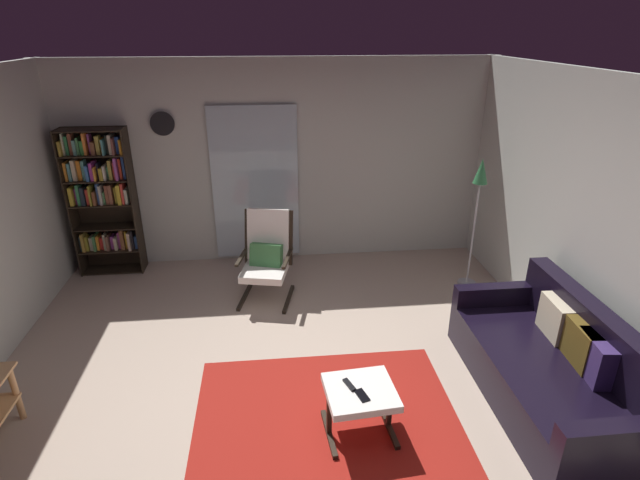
% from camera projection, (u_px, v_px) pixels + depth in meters
% --- Properties ---
extents(ground_plane, '(7.02, 7.02, 0.00)m').
position_uv_depth(ground_plane, '(290.00, 399.00, 4.23)').
color(ground_plane, '#B7A28E').
extents(wall_back, '(5.60, 0.06, 2.60)m').
position_uv_depth(wall_back, '(277.00, 164.00, 6.35)').
color(wall_back, beige).
rests_on(wall_back, ground).
extents(wall_right, '(0.06, 6.00, 2.60)m').
position_uv_depth(wall_right, '(623.00, 247.00, 3.96)').
color(wall_right, beige).
rests_on(wall_right, ground).
extents(glass_door_panel, '(1.10, 0.01, 2.00)m').
position_uv_depth(glass_door_panel, '(255.00, 185.00, 6.36)').
color(glass_door_panel, silver).
extents(area_rug, '(2.13, 1.66, 0.01)m').
position_uv_depth(area_rug, '(327.00, 419.00, 4.01)').
color(area_rug, maroon).
rests_on(area_rug, ground).
extents(bookshelf_near_tv, '(0.77, 0.30, 1.84)m').
position_uv_depth(bookshelf_near_tv, '(102.00, 195.00, 6.06)').
color(bookshelf_near_tv, black).
rests_on(bookshelf_near_tv, ground).
extents(leather_sofa, '(0.91, 1.98, 0.85)m').
position_uv_depth(leather_sofa, '(553.00, 369.00, 4.12)').
color(leather_sofa, black).
rests_on(leather_sofa, ground).
extents(lounge_armchair, '(0.69, 0.75, 1.02)m').
position_uv_depth(lounge_armchair, '(267.00, 254.00, 5.65)').
color(lounge_armchair, black).
rests_on(lounge_armchair, ground).
extents(ottoman, '(0.56, 0.52, 0.42)m').
position_uv_depth(ottoman, '(360.00, 397.00, 3.75)').
color(ottoman, white).
rests_on(ottoman, ground).
extents(tv_remote, '(0.09, 0.15, 0.02)m').
position_uv_depth(tv_remote, '(349.00, 385.00, 3.75)').
color(tv_remote, black).
rests_on(tv_remote, ottoman).
extents(cell_phone, '(0.11, 0.15, 0.01)m').
position_uv_depth(cell_phone, '(362.00, 395.00, 3.65)').
color(cell_phone, black).
rests_on(cell_phone, ottoman).
extents(floor_lamp_by_shelf, '(0.22, 0.22, 1.57)m').
position_uv_depth(floor_lamp_by_shelf, '(479.00, 189.00, 5.63)').
color(floor_lamp_by_shelf, '#A5A5AD').
rests_on(floor_lamp_by_shelf, ground).
extents(wall_clock, '(0.29, 0.03, 0.29)m').
position_uv_depth(wall_clock, '(162.00, 124.00, 5.93)').
color(wall_clock, silver).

